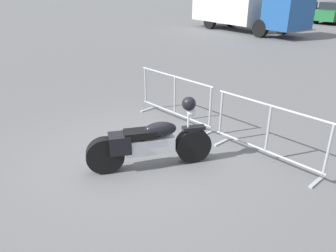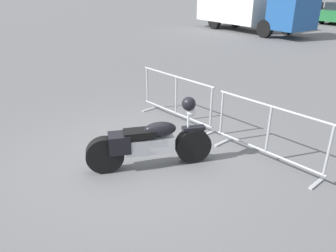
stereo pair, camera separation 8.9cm
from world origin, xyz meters
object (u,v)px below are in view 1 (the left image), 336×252
(box_truck, at_px, (242,3))
(parked_car_black, at_px, (302,11))
(crowd_barrier_near, at_px, (175,98))
(crowd_barrier_far, at_px, (268,133))
(motorcycle, at_px, (150,142))

(box_truck, bearing_deg, parked_car_black, 100.60)
(crowd_barrier_near, height_order, crowd_barrier_far, same)
(crowd_barrier_far, bearing_deg, crowd_barrier_near, 180.00)
(motorcycle, height_order, crowd_barrier_near, motorcycle)
(crowd_barrier_near, bearing_deg, crowd_barrier_far, 0.00)
(motorcycle, relative_size, parked_car_black, 0.50)
(crowd_barrier_near, height_order, parked_car_black, parked_car_black)
(motorcycle, bearing_deg, crowd_barrier_far, -8.40)
(parked_car_black, bearing_deg, crowd_barrier_far, -150.81)
(box_truck, relative_size, parked_car_black, 1.97)
(motorcycle, distance_m, crowd_barrier_far, 2.04)
(crowd_barrier_near, relative_size, parked_car_black, 0.54)
(motorcycle, xyz_separation_m, crowd_barrier_near, (-1.19, 1.65, 0.09))
(crowd_barrier_near, bearing_deg, box_truck, 121.86)
(crowd_barrier_near, xyz_separation_m, parked_car_black, (-8.55, 21.51, 0.13))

